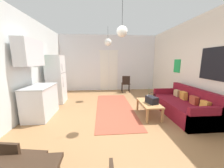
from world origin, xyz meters
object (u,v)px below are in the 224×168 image
Objects in this scene: coffee_table at (149,104)px; handbag at (152,100)px; couch at (184,106)px; bamboo_vase at (148,98)px; dining_chair_near at (15,165)px; pendant_lamp_near at (122,31)px; pendant_lamp_far at (108,42)px; accent_chair at (126,83)px; refrigerator at (56,79)px.

handbag reaches higher than coffee_table.
couch is 1.06m from bamboo_vase.
couch is 4.70× the size of bamboo_vase.
coffee_table is 2.32× the size of bamboo_vase.
dining_chair_near is 1.06× the size of pendant_lamp_near.
bamboo_vase is 0.56× the size of pendant_lamp_far.
dining_chair_near is 1.00× the size of accent_chair.
couch is 2.28× the size of dining_chair_near.
bamboo_vase is at bearing -57.35° from pendant_lamp_far.
pendant_lamp_near reaches higher than couch.
pendant_lamp_far is (-0.20, 2.27, 0.08)m from pendant_lamp_near.
refrigerator reaches higher than coffee_table.
coffee_table is 0.17m from bamboo_vase.
bamboo_vase is at bearing 99.34° from handbag.
refrigerator reaches higher than accent_chair.
refrigerator is 3.19m from pendant_lamp_near.
pendant_lamp_near is at bearing -167.52° from couch.
refrigerator is at bearing -68.85° from dining_chair_near.
refrigerator is at bearing 154.55° from coffee_table.
bamboo_vase is 0.17m from handbag.
pendant_lamp_far reaches higher than dining_chair_near.
handbag is 0.21× the size of refrigerator.
dining_chair_near is 0.47× the size of refrigerator.
handbag is 2.87m from accent_chair.
pendant_lamp_near is at bearing -85.07° from pendant_lamp_far.
accent_chair is at bearing 24.34° from refrigerator.
couch is at bearing -139.17° from dining_chair_near.
pendant_lamp_far reaches higher than handbag.
refrigerator is (-4.10, 1.50, 0.62)m from couch.
bamboo_vase is 3.39m from refrigerator.
pendant_lamp_near reaches higher than bamboo_vase.
couch is 2.62× the size of pendant_lamp_far.
pendant_lamp_far is at bearing -98.16° from dining_chair_near.
bamboo_vase is at bearing 98.18° from accent_chair.
pendant_lamp_far reaches higher than couch.
accent_chair is at bearing 112.77° from couch.
accent_chair is (-0.15, 2.78, 0.13)m from coffee_table.
refrigerator is (-0.77, 3.57, 0.40)m from dining_chair_near.
pendant_lamp_near is (-0.93, -0.38, 1.71)m from handbag.
couch is at bearing -41.00° from pendant_lamp_far.
pendant_lamp_far is at bearing 120.85° from handbag.
bamboo_vase is 0.48× the size of accent_chair.
couch reaches higher than coffee_table.
bamboo_vase reaches higher than coffee_table.
pendant_lamp_near reaches higher than coffee_table.
pendant_lamp_near reaches higher than accent_chair.
couch is 2.27× the size of accent_chair.
handbag is 0.45× the size of dining_chair_near.
couch is at bearing 117.54° from accent_chair.
pendant_lamp_near is at bearing -41.58° from refrigerator.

